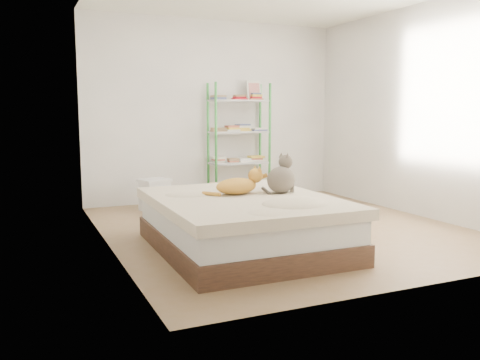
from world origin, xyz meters
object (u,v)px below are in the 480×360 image
orange_cat (236,184)px  cardboard_box (227,196)px  white_bin (155,195)px  shelf_unit (239,142)px  grey_cat (281,174)px  bed (243,223)px

orange_cat → cardboard_box: size_ratio=0.84×
orange_cat → white_bin: bearing=93.3°
orange_cat → shelf_unit: shelf_unit is taller
cardboard_box → grey_cat: bearing=-75.0°
bed → shelf_unit: 2.79m
bed → cardboard_box: size_ratio=3.36×
white_bin → bed: bearing=-82.8°
bed → white_bin: size_ratio=4.50×
shelf_unit → white_bin: shelf_unit is taller
grey_cat → shelf_unit: size_ratio=0.22×
grey_cat → cardboard_box: bearing=-25.9°
bed → orange_cat: 0.39m
grey_cat → bed: bearing=78.6°
orange_cat → white_bin: (-0.29, 2.04, -0.39)m
grey_cat → cardboard_box: 1.96m
grey_cat → white_bin: size_ratio=0.86×
shelf_unit → bed: bearing=-113.0°
bed → orange_cat: bearing=88.7°
bed → orange_cat: orange_cat is taller
cardboard_box → white_bin: white_bin is taller
shelf_unit → white_bin: size_ratio=3.95×
orange_cat → white_bin: orange_cat is taller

